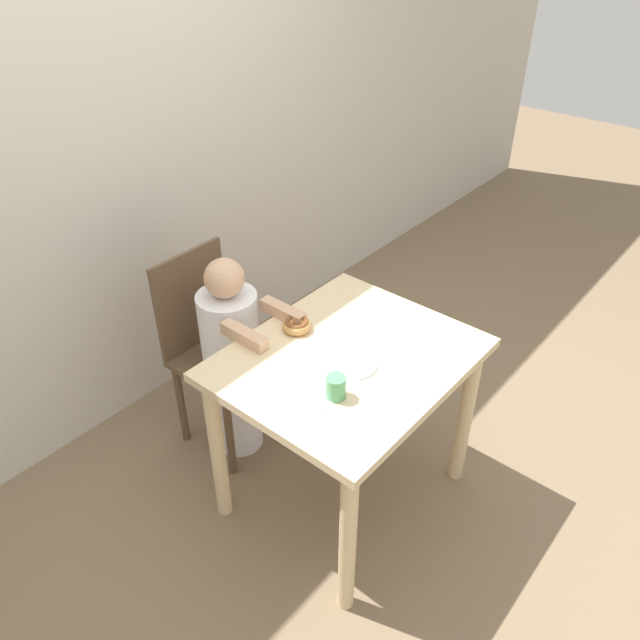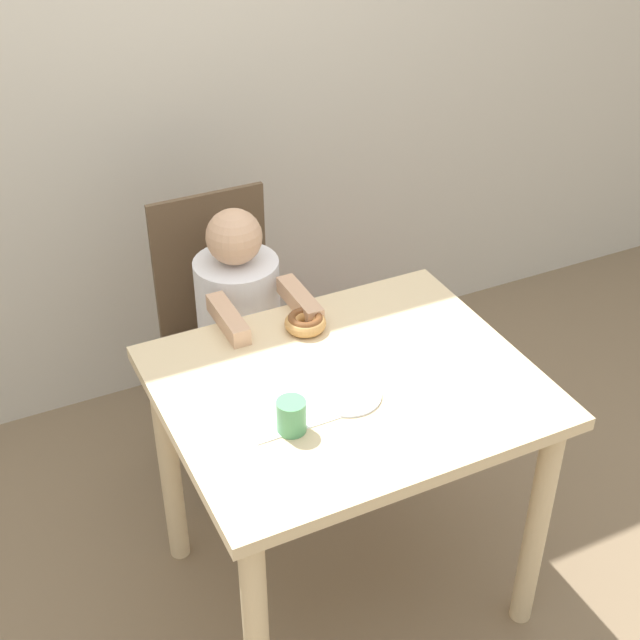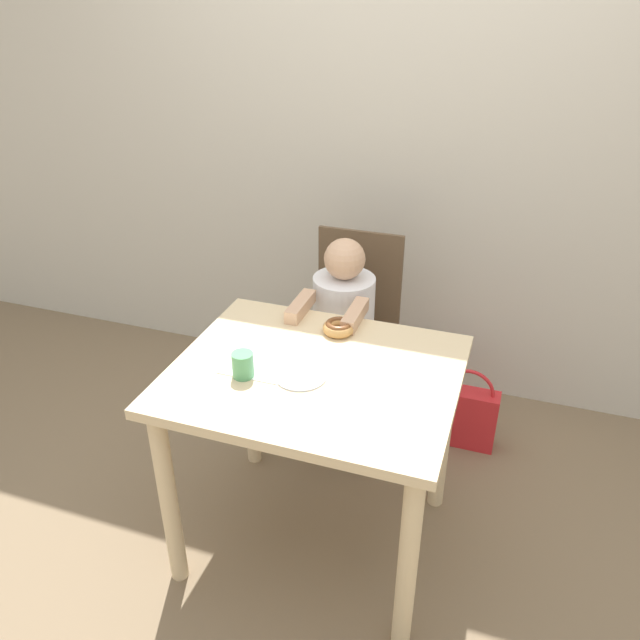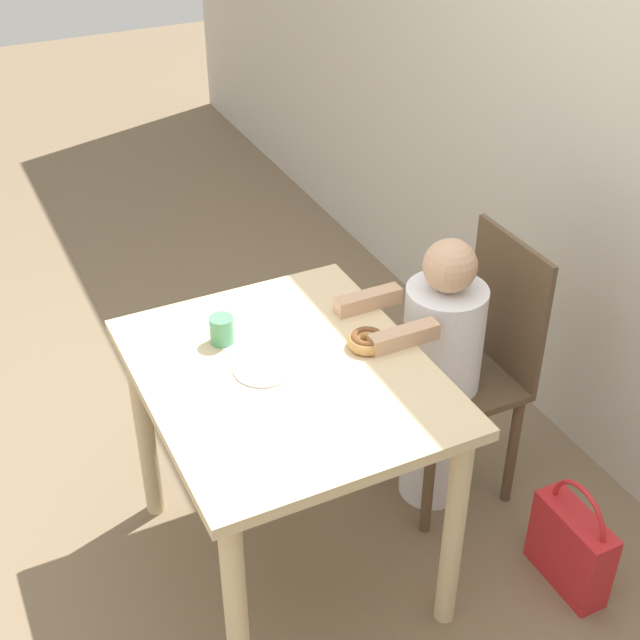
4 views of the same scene
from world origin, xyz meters
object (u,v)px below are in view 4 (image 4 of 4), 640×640
Objects in this scene: cup at (222,330)px; donut at (367,340)px; chair at (469,370)px; child_figure at (438,377)px; handbag at (571,546)px.

donut is at bearing 60.76° from cup.
donut is 0.41m from cup.
child_figure is at bearing -90.00° from chair.
child_figure reaches higher than handbag.
cup is at bearing -99.25° from chair.
donut is (0.07, -0.43, 0.30)m from chair.
child_figure reaches higher than donut.
chair is 11.22× the size of cup.
cup reaches higher than donut.
child_figure is 0.75m from cup.
child_figure is 2.51× the size of handbag.
child_figure is (0.00, -0.12, 0.01)m from chair.
chair is 2.38× the size of handbag.
donut reaches higher than handbag.
chair is 8.28× the size of donut.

